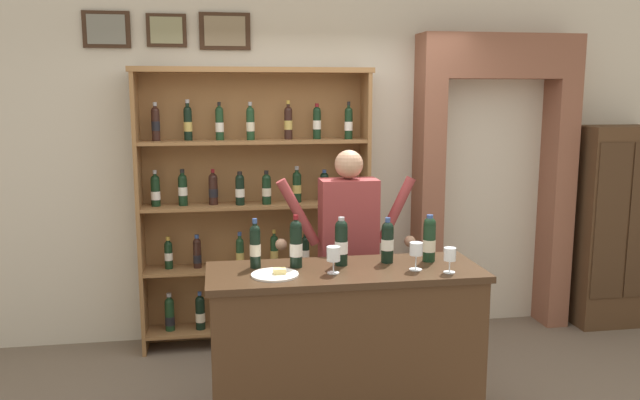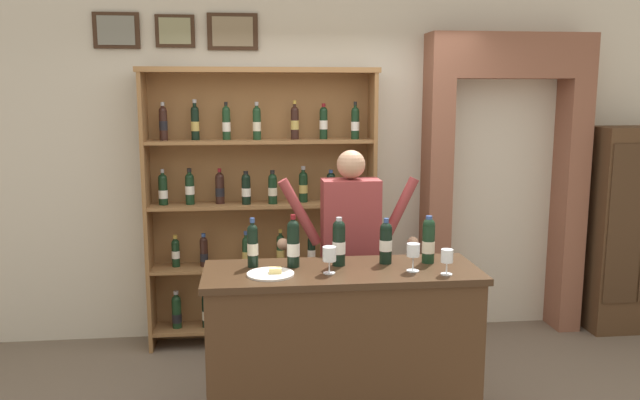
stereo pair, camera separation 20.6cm
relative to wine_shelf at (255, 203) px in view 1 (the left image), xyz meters
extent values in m
cube|color=beige|center=(0.45, 0.25, 0.45)|extent=(12.00, 0.16, 3.20)
cube|color=#382316|center=(-1.09, 0.16, 1.34)|extent=(0.35, 0.02, 0.27)
cube|color=gray|center=(-1.09, 0.14, 1.34)|extent=(0.28, 0.01, 0.22)
cube|color=#382316|center=(-0.65, 0.16, 1.34)|extent=(0.30, 0.02, 0.25)
cube|color=gray|center=(-0.65, 0.14, 1.34)|extent=(0.24, 0.01, 0.20)
cube|color=#382316|center=(-0.20, 0.16, 1.34)|extent=(0.40, 0.02, 0.28)
cube|color=#877457|center=(-0.20, 0.14, 1.34)|extent=(0.32, 0.01, 0.23)
cube|color=olive|center=(-0.89, -0.04, -0.05)|extent=(0.03, 0.30, 2.21)
cube|color=olive|center=(0.89, -0.04, -0.05)|extent=(0.03, 0.30, 2.21)
cube|color=olive|center=(0.00, 0.10, -0.05)|extent=(1.80, 0.02, 2.21)
cube|color=olive|center=(0.00, -0.04, -1.02)|extent=(1.74, 0.29, 0.03)
cylinder|color=#19381E|center=(-0.69, -0.05, -0.89)|extent=(0.07, 0.07, 0.23)
sphere|color=#19381E|center=(-0.69, -0.05, -0.77)|extent=(0.07, 0.07, 0.07)
cylinder|color=#19381E|center=(-0.69, -0.05, -0.74)|extent=(0.03, 0.03, 0.08)
cylinder|color=#99999E|center=(-0.69, -0.05, -0.71)|extent=(0.04, 0.04, 0.03)
cylinder|color=black|center=(-0.69, -0.05, -0.92)|extent=(0.08, 0.08, 0.07)
cylinder|color=black|center=(-0.45, -0.06, -0.89)|extent=(0.07, 0.07, 0.23)
sphere|color=black|center=(-0.45, -0.06, -0.77)|extent=(0.07, 0.07, 0.07)
cylinder|color=black|center=(-0.45, -0.06, -0.74)|extent=(0.03, 0.03, 0.07)
cylinder|color=navy|center=(-0.45, -0.06, -0.71)|extent=(0.03, 0.03, 0.03)
cylinder|color=beige|center=(-0.45, -0.06, -0.91)|extent=(0.08, 0.08, 0.07)
cylinder|color=black|center=(-0.14, -0.04, -0.89)|extent=(0.07, 0.07, 0.22)
sphere|color=black|center=(-0.14, -0.04, -0.77)|extent=(0.07, 0.07, 0.07)
cylinder|color=black|center=(-0.14, -0.04, -0.75)|extent=(0.04, 0.04, 0.06)
cylinder|color=#99999E|center=(-0.14, -0.04, -0.73)|extent=(0.04, 0.04, 0.03)
cylinder|color=silver|center=(-0.14, -0.04, -0.89)|extent=(0.08, 0.08, 0.07)
cylinder|color=black|center=(0.15, -0.03, -0.90)|extent=(0.07, 0.07, 0.22)
sphere|color=black|center=(0.15, -0.03, -0.78)|extent=(0.07, 0.07, 0.07)
cylinder|color=black|center=(0.15, -0.03, -0.75)|extent=(0.03, 0.03, 0.08)
cylinder|color=#B79338|center=(0.15, -0.03, -0.72)|extent=(0.04, 0.04, 0.03)
cylinder|color=beige|center=(0.15, -0.03, -0.92)|extent=(0.08, 0.08, 0.07)
cylinder|color=black|center=(0.45, -0.06, -0.89)|extent=(0.07, 0.07, 0.22)
sphere|color=black|center=(0.45, -0.06, -0.77)|extent=(0.07, 0.07, 0.07)
cylinder|color=black|center=(0.45, -0.06, -0.75)|extent=(0.03, 0.03, 0.06)
cylinder|color=#99999E|center=(0.45, -0.06, -0.73)|extent=(0.04, 0.04, 0.03)
cylinder|color=silver|center=(0.45, -0.06, -0.89)|extent=(0.08, 0.08, 0.07)
cylinder|color=black|center=(0.72, -0.02, -0.90)|extent=(0.07, 0.07, 0.22)
sphere|color=black|center=(0.72, -0.02, -0.78)|extent=(0.07, 0.07, 0.07)
cylinder|color=black|center=(0.72, -0.02, -0.75)|extent=(0.03, 0.03, 0.08)
cylinder|color=black|center=(0.72, -0.02, -0.72)|extent=(0.04, 0.04, 0.03)
cylinder|color=black|center=(0.72, -0.02, -0.89)|extent=(0.08, 0.08, 0.07)
cube|color=olive|center=(0.00, -0.04, -0.51)|extent=(1.74, 0.29, 0.02)
cylinder|color=black|center=(-0.68, -0.02, -0.41)|extent=(0.06, 0.06, 0.19)
sphere|color=black|center=(-0.68, -0.02, -0.31)|extent=(0.06, 0.06, 0.06)
cylinder|color=black|center=(-0.68, -0.02, -0.28)|extent=(0.03, 0.03, 0.07)
cylinder|color=#B79338|center=(-0.68, -0.02, -0.26)|extent=(0.03, 0.03, 0.03)
cylinder|color=silver|center=(-0.68, -0.02, -0.40)|extent=(0.06, 0.06, 0.06)
cylinder|color=black|center=(-0.46, -0.04, -0.40)|extent=(0.06, 0.06, 0.20)
sphere|color=black|center=(-0.46, -0.04, -0.29)|extent=(0.06, 0.06, 0.06)
cylinder|color=black|center=(-0.46, -0.04, -0.27)|extent=(0.03, 0.03, 0.06)
cylinder|color=navy|center=(-0.46, -0.04, -0.25)|extent=(0.03, 0.03, 0.03)
cylinder|color=black|center=(-0.46, -0.04, -0.43)|extent=(0.06, 0.06, 0.06)
cylinder|color=#19381E|center=(-0.13, -0.05, -0.40)|extent=(0.06, 0.06, 0.20)
sphere|color=#19381E|center=(-0.13, -0.05, -0.30)|extent=(0.06, 0.06, 0.06)
cylinder|color=#19381E|center=(-0.13, -0.05, -0.27)|extent=(0.03, 0.03, 0.08)
cylinder|color=navy|center=(-0.13, -0.05, -0.24)|extent=(0.03, 0.03, 0.03)
cylinder|color=tan|center=(-0.13, -0.05, -0.42)|extent=(0.06, 0.06, 0.06)
cylinder|color=#19381E|center=(0.15, -0.02, -0.40)|extent=(0.06, 0.06, 0.20)
sphere|color=#19381E|center=(0.15, -0.02, -0.30)|extent=(0.06, 0.06, 0.06)
cylinder|color=#19381E|center=(0.15, -0.02, -0.26)|extent=(0.02, 0.02, 0.08)
cylinder|color=#B79338|center=(0.15, -0.02, -0.23)|extent=(0.03, 0.03, 0.03)
cylinder|color=tan|center=(0.15, -0.02, -0.42)|extent=(0.06, 0.06, 0.06)
cylinder|color=black|center=(0.40, -0.05, -0.41)|extent=(0.06, 0.06, 0.19)
sphere|color=black|center=(0.40, -0.05, -0.31)|extent=(0.06, 0.06, 0.06)
cylinder|color=black|center=(0.40, -0.05, -0.27)|extent=(0.03, 0.03, 0.08)
cylinder|color=#B79338|center=(0.40, -0.05, -0.24)|extent=(0.03, 0.03, 0.03)
cylinder|color=silver|center=(0.40, -0.05, -0.42)|extent=(0.06, 0.06, 0.06)
cylinder|color=black|center=(0.70, -0.07, -0.40)|extent=(0.06, 0.06, 0.19)
sphere|color=black|center=(0.70, -0.07, -0.30)|extent=(0.06, 0.06, 0.06)
cylinder|color=black|center=(0.70, -0.07, -0.27)|extent=(0.02, 0.02, 0.07)
cylinder|color=maroon|center=(0.70, -0.07, -0.25)|extent=(0.03, 0.03, 0.03)
cylinder|color=beige|center=(0.70, -0.07, -0.40)|extent=(0.06, 0.06, 0.06)
cube|color=olive|center=(0.00, -0.04, -0.01)|extent=(1.74, 0.29, 0.02)
cylinder|color=black|center=(-0.76, -0.03, 0.10)|extent=(0.07, 0.07, 0.20)
sphere|color=black|center=(-0.76, -0.03, 0.21)|extent=(0.07, 0.07, 0.07)
cylinder|color=black|center=(-0.76, -0.03, 0.24)|extent=(0.03, 0.03, 0.07)
cylinder|color=#99999E|center=(-0.76, -0.03, 0.27)|extent=(0.03, 0.03, 0.03)
cylinder|color=silver|center=(-0.76, -0.03, 0.08)|extent=(0.07, 0.07, 0.07)
cylinder|color=black|center=(-0.56, -0.03, 0.10)|extent=(0.07, 0.07, 0.21)
sphere|color=black|center=(-0.56, -0.03, 0.21)|extent=(0.07, 0.07, 0.07)
cylinder|color=black|center=(-0.56, -0.03, 0.24)|extent=(0.03, 0.03, 0.07)
cylinder|color=black|center=(-0.56, -0.03, 0.27)|extent=(0.04, 0.04, 0.03)
cylinder|color=silver|center=(-0.56, -0.03, 0.11)|extent=(0.07, 0.07, 0.07)
cylinder|color=black|center=(-0.32, -0.03, 0.10)|extent=(0.07, 0.07, 0.21)
sphere|color=black|center=(-0.32, -0.03, 0.21)|extent=(0.07, 0.07, 0.07)
cylinder|color=black|center=(-0.32, -0.03, 0.24)|extent=(0.03, 0.03, 0.07)
cylinder|color=maroon|center=(-0.32, -0.03, 0.27)|extent=(0.03, 0.03, 0.03)
cylinder|color=black|center=(-0.32, -0.03, 0.09)|extent=(0.07, 0.07, 0.07)
cylinder|color=black|center=(-0.12, -0.08, 0.10)|extent=(0.07, 0.07, 0.20)
sphere|color=black|center=(-0.12, -0.08, 0.21)|extent=(0.07, 0.07, 0.07)
cylinder|color=black|center=(-0.12, -0.08, 0.23)|extent=(0.03, 0.03, 0.06)
cylinder|color=black|center=(-0.12, -0.08, 0.25)|extent=(0.04, 0.04, 0.03)
cylinder|color=silver|center=(-0.12, -0.08, 0.10)|extent=(0.07, 0.07, 0.06)
cylinder|color=black|center=(0.09, -0.08, 0.10)|extent=(0.07, 0.07, 0.20)
sphere|color=black|center=(0.09, -0.08, 0.20)|extent=(0.07, 0.07, 0.07)
cylinder|color=black|center=(0.09, -0.08, 0.23)|extent=(0.03, 0.03, 0.07)
cylinder|color=black|center=(0.09, -0.08, 0.25)|extent=(0.04, 0.04, 0.03)
cylinder|color=beige|center=(0.09, -0.08, 0.10)|extent=(0.07, 0.07, 0.06)
cylinder|color=black|center=(0.34, -0.02, 0.10)|extent=(0.07, 0.07, 0.21)
sphere|color=black|center=(0.34, -0.02, 0.21)|extent=(0.07, 0.07, 0.07)
cylinder|color=black|center=(0.34, -0.02, 0.25)|extent=(0.03, 0.03, 0.08)
cylinder|color=#99999E|center=(0.34, -0.02, 0.28)|extent=(0.03, 0.03, 0.03)
cylinder|color=tan|center=(0.34, -0.02, 0.11)|extent=(0.07, 0.07, 0.07)
cylinder|color=black|center=(0.56, -0.01, 0.10)|extent=(0.07, 0.07, 0.19)
sphere|color=black|center=(0.56, -0.01, 0.20)|extent=(0.07, 0.07, 0.07)
cylinder|color=black|center=(0.56, -0.01, 0.22)|extent=(0.03, 0.03, 0.06)
cylinder|color=navy|center=(0.56, -0.01, 0.24)|extent=(0.03, 0.03, 0.03)
cylinder|color=beige|center=(0.56, -0.01, 0.09)|extent=(0.07, 0.07, 0.06)
cylinder|color=black|center=(0.74, -0.02, 0.10)|extent=(0.07, 0.07, 0.21)
sphere|color=black|center=(0.74, -0.02, 0.21)|extent=(0.07, 0.07, 0.07)
cylinder|color=black|center=(0.74, -0.02, 0.25)|extent=(0.03, 0.03, 0.08)
cylinder|color=black|center=(0.74, -0.02, 0.28)|extent=(0.04, 0.04, 0.03)
cylinder|color=silver|center=(0.74, -0.02, 0.10)|extent=(0.07, 0.07, 0.07)
cube|color=olive|center=(0.00, -0.04, 0.49)|extent=(1.74, 0.29, 0.02)
cylinder|color=black|center=(-0.74, -0.02, 0.61)|extent=(0.06, 0.06, 0.22)
sphere|color=black|center=(-0.74, -0.02, 0.73)|extent=(0.06, 0.06, 0.06)
cylinder|color=black|center=(-0.74, -0.02, 0.76)|extent=(0.03, 0.03, 0.07)
cylinder|color=#99999E|center=(-0.74, -0.02, 0.78)|extent=(0.03, 0.03, 0.03)
cylinder|color=black|center=(-0.74, -0.02, 0.62)|extent=(0.06, 0.06, 0.07)
cylinder|color=black|center=(-0.50, -0.01, 0.62)|extent=(0.06, 0.06, 0.23)
sphere|color=black|center=(-0.50, -0.01, 0.73)|extent=(0.06, 0.06, 0.06)
cylinder|color=black|center=(-0.50, -0.01, 0.77)|extent=(0.03, 0.03, 0.08)
cylinder|color=#99999E|center=(-0.50, -0.01, 0.80)|extent=(0.03, 0.03, 0.03)
cylinder|color=tan|center=(-0.50, -0.01, 0.61)|extent=(0.06, 0.06, 0.07)
cylinder|color=#19381E|center=(-0.26, 0.00, 0.62)|extent=(0.06, 0.06, 0.22)
sphere|color=#19381E|center=(-0.26, 0.00, 0.73)|extent=(0.06, 0.06, 0.06)
cylinder|color=#19381E|center=(-0.26, 0.00, 0.76)|extent=(0.02, 0.02, 0.07)
cylinder|color=black|center=(-0.26, 0.00, 0.78)|extent=(0.03, 0.03, 0.03)
cylinder|color=silver|center=(-0.26, 0.00, 0.60)|extent=(0.06, 0.06, 0.07)
cylinder|color=#19381E|center=(-0.03, -0.03, 0.61)|extent=(0.06, 0.06, 0.22)
sphere|color=#19381E|center=(-0.03, -0.03, 0.73)|extent=(0.06, 0.06, 0.06)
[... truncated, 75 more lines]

